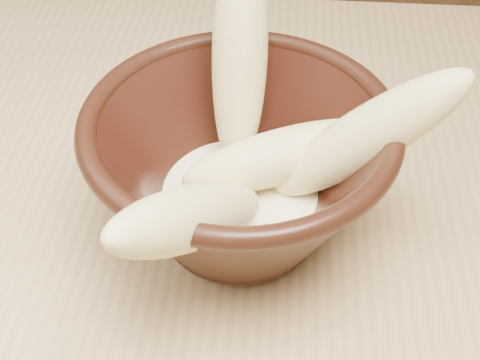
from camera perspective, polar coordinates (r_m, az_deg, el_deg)
name	(u,v)px	position (r m, az deg, el deg)	size (l,w,h in m)	color
table	(120,287)	(0.63, -10.17, -9.02)	(1.20, 0.80, 0.75)	tan
bowl	(240,170)	(0.51, 0.00, 0.88)	(0.23, 0.23, 0.13)	black
milk_puddle	(240,198)	(0.53, 0.00, -1.58)	(0.13, 0.13, 0.02)	#F3E8C3
banana_upright	(240,53)	(0.52, -0.02, 10.79)	(0.04, 0.04, 0.19)	#D1C67B
banana_right	(365,138)	(0.48, 10.63, 3.56)	(0.04, 0.04, 0.17)	#D1C67B
banana_across	(284,156)	(0.51, 3.77, 2.08)	(0.04, 0.04, 0.16)	#D1C67B
banana_front	(194,217)	(0.43, -3.97, -3.16)	(0.04, 0.04, 0.19)	#D1C67B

